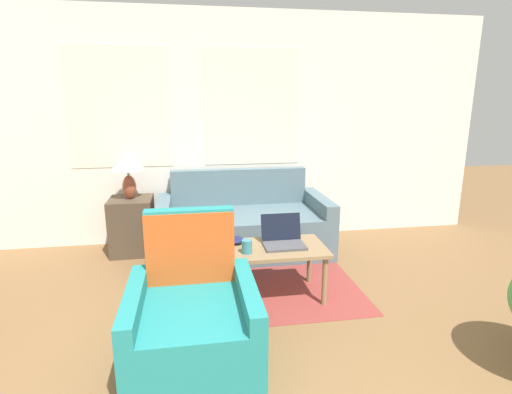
% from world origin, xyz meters
% --- Properties ---
extents(wall_back, '(6.86, 0.06, 2.60)m').
position_xyz_m(wall_back, '(-0.00, 3.76, 1.31)').
color(wall_back, white).
rests_on(wall_back, ground_plane).
extents(rug, '(1.60, 1.98, 0.01)m').
position_xyz_m(rug, '(0.56, 2.71, 0.00)').
color(rug, brown).
rests_on(rug, ground_plane).
extents(couch, '(1.83, 0.90, 0.86)m').
position_xyz_m(couch, '(0.47, 3.30, 0.27)').
color(couch, slate).
rests_on(couch, ground_plane).
extents(armchair, '(0.79, 0.81, 0.93)m').
position_xyz_m(armchair, '(-0.10, 1.43, 0.27)').
color(armchair, teal).
rests_on(armchair, ground_plane).
extents(side_table, '(0.45, 0.45, 0.61)m').
position_xyz_m(side_table, '(-0.73, 3.43, 0.30)').
color(side_table, '#4C3D2D').
rests_on(side_table, ground_plane).
extents(table_lamp, '(0.35, 0.35, 0.50)m').
position_xyz_m(table_lamp, '(-0.73, 3.43, 0.96)').
color(table_lamp, brown).
rests_on(table_lamp, side_table).
extents(coffee_table, '(0.89, 0.52, 0.45)m').
position_xyz_m(coffee_table, '(0.56, 2.19, 0.39)').
color(coffee_table, '#8E704C').
rests_on(coffee_table, ground_plane).
extents(laptop, '(0.34, 0.29, 0.24)m').
position_xyz_m(laptop, '(0.67, 2.23, 0.50)').
color(laptop, '#47474C').
rests_on(laptop, coffee_table).
extents(cup_navy, '(0.08, 0.08, 0.11)m').
position_xyz_m(cup_navy, '(0.34, 2.09, 0.50)').
color(cup_navy, teal).
rests_on(cup_navy, coffee_table).
extents(snack_bowl, '(0.15, 0.15, 0.06)m').
position_xyz_m(snack_bowl, '(0.27, 2.32, 0.48)').
color(snack_bowl, '#191E4C').
rests_on(snack_bowl, coffee_table).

